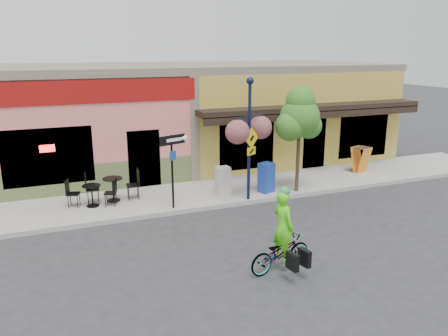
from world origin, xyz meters
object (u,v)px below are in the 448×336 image
one_way_sign (172,172)px  newspaper_box_grey (223,181)px  bicycle (280,253)px  street_tree (299,140)px  newspaper_box_blue (266,178)px  lamp_post (249,140)px  building (188,113)px  cyclist_rider (283,236)px

one_way_sign → newspaper_box_grey: 2.26m
bicycle → street_tree: street_tree is taller
street_tree → newspaper_box_blue: bearing=163.4°
lamp_post → one_way_sign: size_ratio=1.72×
building → newspaper_box_blue: (0.94, -6.37, -1.56)m
cyclist_rider → bicycle: bearing=80.0°
newspaper_box_grey → lamp_post: bearing=-53.5°
building → cyclist_rider: building is taller
building → lamp_post: bearing=-90.0°
bicycle → street_tree: bearing=-44.8°
one_way_sign → cyclist_rider: bearing=-92.1°
building → lamp_post: building is taller
building → newspaper_box_grey: building is taller
street_tree → one_way_sign: bearing=-179.7°
cyclist_rider → street_tree: 5.86m
street_tree → newspaper_box_grey: bearing=165.6°
lamp_post → newspaper_box_grey: size_ratio=4.18×
newspaper_box_blue → street_tree: size_ratio=0.28×
lamp_post → bicycle: bearing=-129.2°
bicycle → newspaper_box_blue: (2.20, 5.06, 0.24)m
newspaper_box_grey → street_tree: 3.06m
cyclist_rider → one_way_sign: (-1.41, 4.72, 0.49)m
bicycle → lamp_post: size_ratio=0.41×
lamp_post → newspaper_box_grey: (-0.60, 0.83, -1.58)m
cyclist_rider → building: bearing=-16.1°
bicycle → one_way_sign: one_way_sign is taller
cyclist_rider → street_tree: size_ratio=0.46×
bicycle → newspaper_box_blue: 5.53m
building → street_tree: size_ratio=4.74×
one_way_sign → newspaper_box_blue: (3.56, 0.34, -0.67)m
one_way_sign → building: bearing=49.9°
bicycle → newspaper_box_grey: 5.46m
bicycle → newspaper_box_blue: size_ratio=1.58×
bicycle → street_tree: (3.29, 4.74, 1.62)m
one_way_sign → newspaper_box_grey: size_ratio=2.43×
newspaper_box_blue → lamp_post: bearing=-174.0°
cyclist_rider → lamp_post: lamp_post is taller
newspaper_box_grey → street_tree: size_ratio=0.26×
cyclist_rider → newspaper_box_blue: 5.51m
one_way_sign → newspaper_box_blue: size_ratio=2.24×
bicycle → cyclist_rider: 0.43m
cyclist_rider → newspaper_box_blue: size_ratio=1.62×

